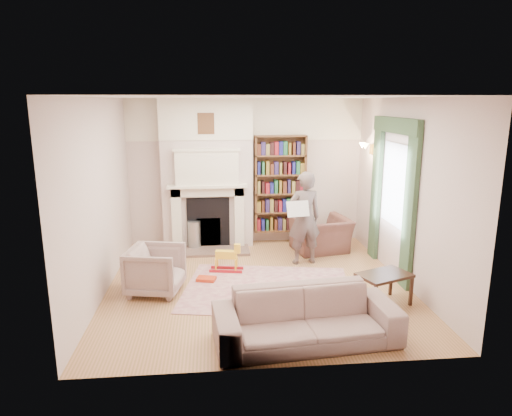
{
  "coord_description": "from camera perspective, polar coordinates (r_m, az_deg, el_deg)",
  "views": [
    {
      "loc": [
        -0.65,
        -6.51,
        2.75
      ],
      "look_at": [
        0.0,
        0.25,
        1.15
      ],
      "focal_mm": 32.0,
      "sensor_mm": 36.0,
      "label": 1
    }
  ],
  "objects": [
    {
      "name": "comic_annuals",
      "position": [
        6.87,
        3.41,
        -10.19
      ],
      "size": [
        0.31,
        0.33,
        0.02
      ],
      "color": "red",
      "rests_on": "rug"
    },
    {
      "name": "paraffin_heater",
      "position": [
        8.69,
        -7.72,
        -3.4
      ],
      "size": [
        0.27,
        0.27,
        0.55
      ],
      "primitive_type": "cylinder",
      "rotation": [
        0.0,
        0.0,
        0.12
      ],
      "color": "#9C9FA3",
      "rests_on": "floor"
    },
    {
      "name": "wall_back",
      "position": [
        8.88,
        -1.25,
        4.52
      ],
      "size": [
        4.5,
        0.0,
        4.5
      ],
      "primitive_type": "plane",
      "rotation": [
        1.57,
        0.0,
        0.0
      ],
      "color": "beige",
      "rests_on": "floor"
    },
    {
      "name": "fireplace",
      "position": [
        8.66,
        -6.11,
        4.13
      ],
      "size": [
        1.7,
        0.58,
        2.8
      ],
      "color": "beige",
      "rests_on": "floor"
    },
    {
      "name": "rocking_horse",
      "position": [
        7.54,
        -3.74,
        -6.22
      ],
      "size": [
        0.57,
        0.31,
        0.48
      ],
      "primitive_type": null,
      "rotation": [
        0.0,
        0.0,
        -0.18
      ],
      "color": "yellow",
      "rests_on": "rug"
    },
    {
      "name": "curtain_left",
      "position": [
        7.0,
        18.67,
        -0.23
      ],
      "size": [
        0.07,
        0.32,
        2.4
      ],
      "primitive_type": "cube",
      "color": "#2C412A",
      "rests_on": "floor"
    },
    {
      "name": "game_box_lid",
      "position": [
        7.25,
        -6.24,
        -8.8
      ],
      "size": [
        0.33,
        0.26,
        0.05
      ],
      "primitive_type": "cube",
      "rotation": [
        0.0,
        0.0,
        -0.26
      ],
      "color": "#B93315",
      "rests_on": "rug"
    },
    {
      "name": "ceiling",
      "position": [
        6.54,
        0.22,
        13.7
      ],
      "size": [
        4.5,
        4.5,
        0.0
      ],
      "primitive_type": "plane",
      "rotation": [
        3.14,
        0.0,
        0.0
      ],
      "color": "white",
      "rests_on": "wall_back"
    },
    {
      "name": "wall_right",
      "position": [
        7.25,
        18.2,
        1.86
      ],
      "size": [
        0.0,
        4.5,
        4.5
      ],
      "primitive_type": "plane",
      "rotation": [
        1.57,
        0.0,
        -1.57
      ],
      "color": "beige",
      "rests_on": "floor"
    },
    {
      "name": "window",
      "position": [
        7.6,
        16.93,
        2.83
      ],
      "size": [
        0.02,
        0.9,
        1.3
      ],
      "primitive_type": "cube",
      "color": "silver",
      "rests_on": "wall_right"
    },
    {
      "name": "armchair_reading",
      "position": [
        8.59,
        8.12,
        -3.32
      ],
      "size": [
        1.13,
        1.04,
        0.64
      ],
      "primitive_type": "imported",
      "rotation": [
        0.0,
        0.0,
        3.34
      ],
      "color": "#50342A",
      "rests_on": "floor"
    },
    {
      "name": "bookcase",
      "position": [
        8.87,
        3.02,
        3.01
      ],
      "size": [
        1.0,
        0.24,
        1.85
      ],
      "primitive_type": "cube",
      "color": "brown",
      "rests_on": "floor"
    },
    {
      "name": "rug",
      "position": [
        6.94,
        1.42,
        -10.05
      ],
      "size": [
        2.74,
        2.29,
        0.01
      ],
      "primitive_type": "cube",
      "rotation": [
        0.0,
        0.0,
        -0.18
      ],
      "color": "beige",
      "rests_on": "floor"
    },
    {
      "name": "wall_left",
      "position": [
        6.83,
        -18.92,
        1.14
      ],
      "size": [
        0.0,
        4.5,
        4.5
      ],
      "primitive_type": "plane",
      "rotation": [
        1.57,
        0.0,
        1.57
      ],
      "color": "beige",
      "rests_on": "floor"
    },
    {
      "name": "curtain_right",
      "position": [
        8.27,
        14.77,
        2.02
      ],
      "size": [
        0.07,
        0.32,
        2.4
      ],
      "primitive_type": "cube",
      "color": "#2C412A",
      "rests_on": "floor"
    },
    {
      "name": "newspaper",
      "position": [
        7.53,
        5.26,
        -0.11
      ],
      "size": [
        0.39,
        0.17,
        0.25
      ],
      "primitive_type": "cube",
      "rotation": [
        -0.35,
        0.0,
        0.17
      ],
      "color": "silver",
      "rests_on": "man_reading"
    },
    {
      "name": "floor",
      "position": [
        7.09,
        0.2,
        -9.55
      ],
      "size": [
        4.5,
        4.5,
        0.0
      ],
      "primitive_type": "plane",
      "color": "olive",
      "rests_on": "ground"
    },
    {
      "name": "man_reading",
      "position": [
        7.8,
        6.04,
        -1.27
      ],
      "size": [
        0.64,
        0.48,
        1.61
      ],
      "primitive_type": "imported",
      "rotation": [
        0.0,
        0.0,
        3.31
      ],
      "color": "#554644",
      "rests_on": "floor"
    },
    {
      "name": "pelmet",
      "position": [
        7.48,
        17.09,
        9.85
      ],
      "size": [
        0.09,
        1.7,
        0.24
      ],
      "primitive_type": "cube",
      "color": "#2C412A",
      "rests_on": "wall_right"
    },
    {
      "name": "wall_sconce",
      "position": [
        8.49,
        13.04,
        7.18
      ],
      "size": [
        0.2,
        0.24,
        0.24
      ],
      "primitive_type": null,
      "color": "gold",
      "rests_on": "wall_right"
    },
    {
      "name": "armchair_left",
      "position": [
        6.86,
        -12.43,
        -7.57
      ],
      "size": [
        0.89,
        0.87,
        0.69
      ],
      "primitive_type": "imported",
      "rotation": [
        0.0,
        0.0,
        1.38
      ],
      "color": "#ADA58E",
      "rests_on": "floor"
    },
    {
      "name": "wall_front",
      "position": [
        4.51,
        3.07,
        -4.16
      ],
      "size": [
        4.5,
        0.0,
        4.5
      ],
      "primitive_type": "plane",
      "rotation": [
        -1.57,
        0.0,
        0.0
      ],
      "color": "beige",
      "rests_on": "floor"
    },
    {
      "name": "sofa",
      "position": [
        5.45,
        6.3,
        -13.42
      ],
      "size": [
        2.19,
        1.03,
        0.62
      ],
      "primitive_type": "imported",
      "rotation": [
        0.0,
        0.0,
        0.09
      ],
      "color": "gray",
      "rests_on": "floor"
    },
    {
      "name": "board_game",
      "position": [
        6.66,
        -0.98,
        -10.87
      ],
      "size": [
        0.45,
        0.45,
        0.03
      ],
      "primitive_type": "cube",
      "rotation": [
        0.0,
        0.0,
        0.18
      ],
      "color": "#EBDD53",
      "rests_on": "rug"
    },
    {
      "name": "coffee_table",
      "position": [
        6.6,
        15.64,
        -9.75
      ],
      "size": [
        0.82,
        0.68,
        0.45
      ],
      "primitive_type": null,
      "rotation": [
        0.0,
        0.0,
        0.38
      ],
      "color": "#341E12",
      "rests_on": "floor"
    }
  ]
}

